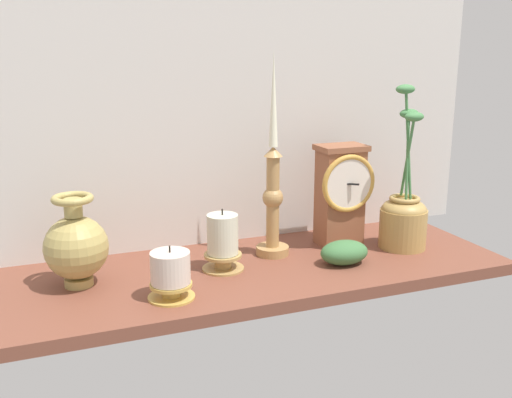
# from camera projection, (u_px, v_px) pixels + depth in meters

# --- Properties ---
(ground_plane) EXTENTS (1.00, 0.36, 0.02)m
(ground_plane) POSITION_uv_depth(u_px,v_px,m) (260.00, 271.00, 1.19)
(ground_plane) COLOR brown
(back_wall) EXTENTS (1.20, 0.02, 0.65)m
(back_wall) POSITION_uv_depth(u_px,v_px,m) (230.00, 97.00, 1.28)
(back_wall) COLOR silver
(back_wall) RESTS_ON ground_plane
(mantel_clock) EXTENTS (0.13, 0.09, 0.22)m
(mantel_clock) POSITION_uv_depth(u_px,v_px,m) (341.00, 193.00, 1.29)
(mantel_clock) COLOR brown
(mantel_clock) RESTS_ON ground_plane
(candlestick_tall_left) EXTENTS (0.07, 0.07, 0.42)m
(candlestick_tall_left) POSITION_uv_depth(u_px,v_px,m) (273.00, 192.00, 1.22)
(candlestick_tall_left) COLOR #B0854E
(candlestick_tall_left) RESTS_ON ground_plane
(brass_vase_bulbous) EXTENTS (0.12, 0.12, 0.17)m
(brass_vase_bulbous) POSITION_uv_depth(u_px,v_px,m) (76.00, 245.00, 1.07)
(brass_vase_bulbous) COLOR tan
(brass_vase_bulbous) RESTS_ON ground_plane
(brass_vase_jar) EXTENTS (0.10, 0.10, 0.36)m
(brass_vase_jar) POSITION_uv_depth(u_px,v_px,m) (404.00, 215.00, 1.28)
(brass_vase_jar) COLOR #AE8A4A
(brass_vase_jar) RESTS_ON ground_plane
(pillar_candle_front) EXTENTS (0.08, 0.08, 0.12)m
(pillar_candle_front) POSITION_uv_depth(u_px,v_px,m) (223.00, 243.00, 1.15)
(pillar_candle_front) COLOR tan
(pillar_candle_front) RESTS_ON ground_plane
(pillar_candle_near_clock) EXTENTS (0.08, 0.08, 0.10)m
(pillar_candle_near_clock) POSITION_uv_depth(u_px,v_px,m) (171.00, 275.00, 1.02)
(pillar_candle_near_clock) COLOR gold
(pillar_candle_near_clock) RESTS_ON ground_plane
(ivy_sprig) EXTENTS (0.10, 0.07, 0.05)m
(ivy_sprig) POSITION_uv_depth(u_px,v_px,m) (344.00, 252.00, 1.19)
(ivy_sprig) COLOR #3C6D3C
(ivy_sprig) RESTS_ON ground_plane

